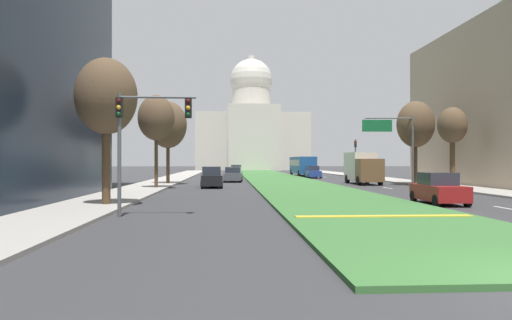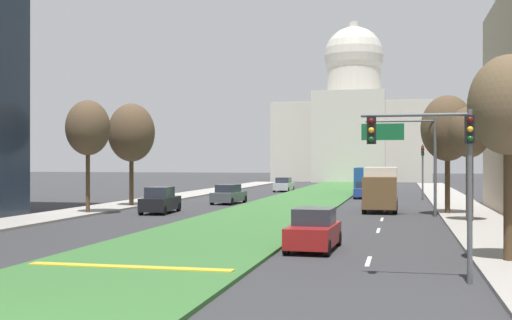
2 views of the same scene
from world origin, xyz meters
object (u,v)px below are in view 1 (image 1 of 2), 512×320
at_px(overhead_guide_sign, 395,136).
at_px(box_truck_delivery, 363,168).
at_px(traffic_light_far_right, 355,154).
at_px(sedan_very_far, 236,170).
at_px(street_tree_right_mid, 452,127).
at_px(city_bus, 302,164).
at_px(street_tree_left_mid, 156,118).
at_px(sedan_far_horizon, 313,172).
at_px(sedan_lead_stopped, 439,189).
at_px(street_tree_left_far, 168,125).
at_px(capitol_building, 251,132).
at_px(street_tree_right_far, 416,125).
at_px(traffic_light_near_left, 140,127).
at_px(sedan_midblock, 211,178).
at_px(sedan_distant, 233,175).
at_px(street_tree_left_near, 106,98).

distance_m(overhead_guide_sign, box_truck_delivery, 5.18).
bearing_deg(traffic_light_far_right, sedan_very_far, 138.99).
xyz_separation_m(street_tree_right_mid, box_truck_delivery, (-5.38, 7.94, -3.55)).
height_order(traffic_light_far_right, city_bus, traffic_light_far_right).
xyz_separation_m(street_tree_left_mid, sedan_far_horizon, (17.44, 23.62, -5.11)).
bearing_deg(box_truck_delivery, city_bus, 94.71).
bearing_deg(sedan_very_far, sedan_lead_stopped, -78.51).
distance_m(street_tree_left_far, city_bus, 30.59).
bearing_deg(city_bus, traffic_light_far_right, -61.46).
relative_size(capitol_building, traffic_light_far_right, 5.80).
xyz_separation_m(overhead_guide_sign, street_tree_right_far, (2.59, 1.47, 1.23)).
bearing_deg(box_truck_delivery, traffic_light_near_left, -123.27).
height_order(capitol_building, traffic_light_near_left, capitol_building).
bearing_deg(sedan_midblock, sedan_far_horizon, 58.99).
bearing_deg(street_tree_right_far, traffic_light_near_left, -132.26).
relative_size(street_tree_left_mid, street_tree_left_far, 0.95).
height_order(capitol_building, sedan_midblock, capitol_building).
distance_m(capitol_building, overhead_guide_sign, 80.70).
bearing_deg(city_bus, street_tree_right_mid, -77.29).
bearing_deg(sedan_distant, street_tree_right_mid, -36.79).
relative_size(street_tree_right_far, sedan_far_horizon, 1.79).
xyz_separation_m(street_tree_right_mid, sedan_far_horizon, (-7.41, 24.50, -4.44)).
bearing_deg(street_tree_right_far, city_bus, 103.48).
relative_size(overhead_guide_sign, street_tree_left_near, 0.85).
distance_m(street_tree_right_far, city_bus, 28.47).
xyz_separation_m(capitol_building, street_tree_left_mid, (-12.15, -83.24, -3.97)).
relative_size(street_tree_right_mid, sedan_very_far, 1.54).
height_order(street_tree_left_near, street_tree_left_far, street_tree_left_far).
bearing_deg(traffic_light_far_right, box_truck_delivery, -102.93).
xyz_separation_m(street_tree_left_mid, sedan_lead_stopped, (17.41, -14.35, -5.09)).
xyz_separation_m(overhead_guide_sign, sedan_far_horizon, (-3.95, 20.37, -3.83)).
height_order(traffic_light_near_left, city_bus, traffic_light_near_left).
bearing_deg(sedan_midblock, street_tree_right_far, 7.82).
distance_m(overhead_guide_sign, sedan_very_far, 35.53).
relative_size(sedan_far_horizon, box_truck_delivery, 0.71).
bearing_deg(traffic_light_near_left, street_tree_left_mid, 96.60).
relative_size(street_tree_left_near, box_truck_delivery, 1.19).
bearing_deg(street_tree_right_far, sedan_far_horizon, 109.08).
relative_size(street_tree_left_mid, sedan_distant, 1.67).
height_order(overhead_guide_sign, sedan_lead_stopped, overhead_guide_sign).
distance_m(traffic_light_near_left, sedan_far_horizon, 45.57).
xyz_separation_m(overhead_guide_sign, city_bus, (-3.98, 28.87, -2.84)).
distance_m(capitol_building, street_tree_left_near, 98.90).
relative_size(street_tree_left_mid, street_tree_right_far, 0.97).
height_order(capitol_building, street_tree_left_mid, capitol_building).
height_order(box_truck_delivery, city_bus, box_truck_delivery).
bearing_deg(traffic_light_near_left, city_bus, 73.52).
relative_size(sedan_lead_stopped, sedan_midblock, 0.90).
height_order(traffic_light_far_right, overhead_guide_sign, overhead_guide_sign).
bearing_deg(traffic_light_far_right, street_tree_left_far, -147.20).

